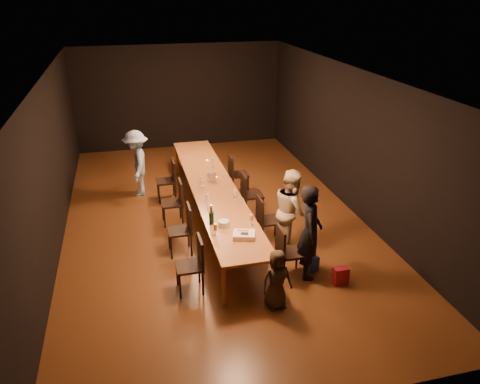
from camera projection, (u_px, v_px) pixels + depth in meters
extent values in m
plane|color=#452011|center=(213.00, 218.00, 9.88)|extent=(10.00, 10.00, 0.00)
cube|color=black|center=(179.00, 97.00, 13.70)|extent=(6.00, 0.04, 3.00)
cube|color=black|center=(303.00, 304.00, 4.84)|extent=(6.00, 0.04, 3.00)
cube|color=black|center=(52.00, 164.00, 8.60)|extent=(0.04, 10.00, 3.00)
cube|color=black|center=(350.00, 140.00, 9.93)|extent=(0.04, 10.00, 3.00)
cube|color=silver|center=(210.00, 74.00, 8.66)|extent=(6.00, 10.00, 0.04)
cube|color=#97542C|center=(213.00, 187.00, 9.58)|extent=(0.90, 6.00, 0.05)
cylinder|color=#97542C|center=(224.00, 286.00, 7.08)|extent=(0.08, 0.08, 0.70)
cylinder|color=#97542C|center=(274.00, 278.00, 7.25)|extent=(0.08, 0.08, 0.70)
cylinder|color=#97542C|center=(177.00, 159.00, 12.22)|extent=(0.08, 0.08, 0.70)
cylinder|color=#97542C|center=(207.00, 156.00, 12.39)|extent=(0.08, 0.08, 0.70)
imported|color=black|center=(310.00, 232.00, 7.64)|extent=(0.56, 0.69, 1.64)
imported|color=beige|center=(292.00, 211.00, 8.43)|extent=(0.69, 0.83, 1.58)
imported|color=#8EB3DC|center=(137.00, 163.00, 10.71)|extent=(0.61, 1.01, 1.54)
imported|color=#3C2F21|center=(277.00, 279.00, 7.00)|extent=(0.51, 0.36, 0.97)
cube|color=red|center=(341.00, 276.00, 7.67)|extent=(0.25, 0.15, 0.29)
cube|color=#234D97|center=(312.00, 264.00, 8.02)|extent=(0.24, 0.20, 0.27)
cube|color=white|center=(244.00, 235.00, 7.61)|extent=(0.42, 0.37, 0.08)
cube|color=black|center=(245.00, 234.00, 7.57)|extent=(0.14, 0.12, 0.00)
cube|color=red|center=(243.00, 231.00, 7.66)|extent=(0.18, 0.08, 0.00)
cylinder|color=white|center=(224.00, 224.00, 7.94)|extent=(0.19, 0.19, 0.11)
cylinder|color=silver|center=(212.00, 176.00, 9.76)|extent=(0.25, 0.25, 0.21)
cylinder|color=#B2B7B2|center=(247.00, 234.00, 7.68)|extent=(0.05, 0.05, 0.03)
cylinder|color=#B2B7B2|center=(216.00, 178.00, 9.92)|extent=(0.05, 0.05, 0.03)
cylinder|color=#B2B7B2|center=(207.00, 161.00, 10.86)|extent=(0.05, 0.05, 0.03)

